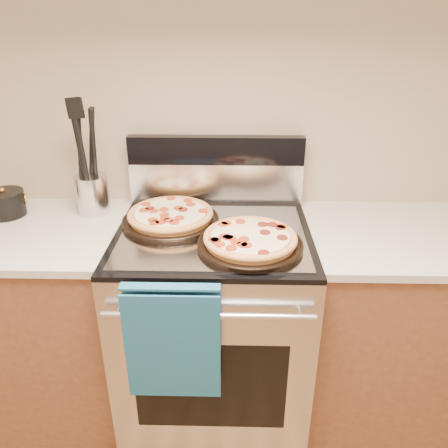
{
  "coord_description": "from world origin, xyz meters",
  "views": [
    {
      "loc": [
        0.08,
        0.13,
        1.68
      ],
      "look_at": [
        0.04,
        1.55,
        1.0
      ],
      "focal_mm": 35.0,
      "sensor_mm": 36.0,
      "label": 1
    }
  ],
  "objects_px": {
    "pepperoni_pizza_front": "(250,240)",
    "utensil_crock": "(93,194)",
    "range_body": "(214,328)",
    "pepperoni_pizza_back": "(171,216)",
    "saucepan": "(5,205)"
  },
  "relations": [
    {
      "from": "pepperoni_pizza_front",
      "to": "utensil_crock",
      "type": "distance_m",
      "value": 0.74
    },
    {
      "from": "range_body",
      "to": "pepperoni_pizza_back",
      "type": "height_order",
      "value": "pepperoni_pizza_back"
    },
    {
      "from": "saucepan",
      "to": "range_body",
      "type": "bearing_deg",
      "value": -10.18
    },
    {
      "from": "pepperoni_pizza_back",
      "to": "pepperoni_pizza_front",
      "type": "bearing_deg",
      "value": -32.47
    },
    {
      "from": "range_body",
      "to": "utensil_crock",
      "type": "distance_m",
      "value": 0.78
    },
    {
      "from": "utensil_crock",
      "to": "saucepan",
      "type": "xyz_separation_m",
      "value": [
        -0.37,
        -0.04,
        -0.04
      ]
    },
    {
      "from": "utensil_crock",
      "to": "saucepan",
      "type": "distance_m",
      "value": 0.37
    },
    {
      "from": "range_body",
      "to": "pepperoni_pizza_front",
      "type": "bearing_deg",
      "value": -43.01
    },
    {
      "from": "range_body",
      "to": "pepperoni_pizza_front",
      "type": "distance_m",
      "value": 0.54
    },
    {
      "from": "range_body",
      "to": "pepperoni_pizza_back",
      "type": "xyz_separation_m",
      "value": [
        -0.17,
        0.07,
        0.5
      ]
    },
    {
      "from": "utensil_crock",
      "to": "pepperoni_pizza_front",
      "type": "bearing_deg",
      "value": -26.24
    },
    {
      "from": "range_body",
      "to": "pepperoni_pizza_front",
      "type": "height_order",
      "value": "pepperoni_pizza_front"
    },
    {
      "from": "utensil_crock",
      "to": "saucepan",
      "type": "relative_size",
      "value": 1.06
    },
    {
      "from": "range_body",
      "to": "utensil_crock",
      "type": "relative_size",
      "value": 5.32
    },
    {
      "from": "range_body",
      "to": "utensil_crock",
      "type": "xyz_separation_m",
      "value": [
        -0.52,
        0.2,
        0.54
      ]
    }
  ]
}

